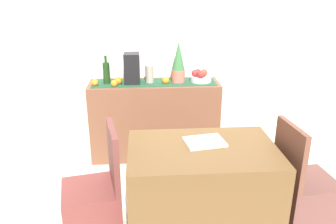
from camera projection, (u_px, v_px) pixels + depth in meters
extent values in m
cube|color=beige|center=(172.00, 202.00, 3.09)|extent=(6.40, 6.40, 0.02)
cube|color=silver|center=(164.00, 30.00, 3.71)|extent=(6.40, 0.06, 2.70)
cube|color=brown|center=(155.00, 120.00, 3.79)|extent=(1.37, 0.42, 0.84)
cube|color=#214B33|center=(154.00, 83.00, 3.64)|extent=(1.29, 0.32, 0.01)
cylinder|color=silver|center=(201.00, 79.00, 3.66)|extent=(0.22, 0.22, 0.06)
sphere|color=#A63A2A|center=(204.00, 73.00, 3.63)|extent=(0.08, 0.08, 0.08)
sphere|color=red|center=(198.00, 72.00, 3.68)|extent=(0.07, 0.07, 0.07)
sphere|color=red|center=(201.00, 74.00, 3.57)|extent=(0.07, 0.07, 0.07)
sphere|color=#B52A29|center=(195.00, 73.00, 3.63)|extent=(0.07, 0.07, 0.07)
cylinder|color=#1A3916|center=(106.00, 73.00, 3.56)|extent=(0.07, 0.07, 0.22)
cylinder|color=#1A3916|center=(106.00, 59.00, 3.51)|extent=(0.03, 0.03, 0.07)
cube|color=black|center=(132.00, 68.00, 3.57)|extent=(0.16, 0.18, 0.32)
cylinder|color=gray|center=(149.00, 74.00, 3.60)|extent=(0.09, 0.09, 0.19)
cylinder|color=#BB6454|center=(178.00, 76.00, 3.63)|extent=(0.14, 0.14, 0.14)
cone|color=#386C3C|center=(179.00, 56.00, 3.55)|extent=(0.13, 0.13, 0.30)
sphere|color=orange|center=(114.00, 83.00, 3.49)|extent=(0.07, 0.07, 0.07)
sphere|color=orange|center=(166.00, 80.00, 3.59)|extent=(0.07, 0.07, 0.07)
sphere|color=orange|center=(95.00, 83.00, 3.52)|extent=(0.07, 0.07, 0.07)
sphere|color=orange|center=(118.00, 81.00, 3.57)|extent=(0.08, 0.08, 0.08)
cube|color=brown|center=(201.00, 193.00, 2.56)|extent=(1.06, 0.70, 0.74)
cube|color=white|center=(205.00, 142.00, 2.51)|extent=(0.31, 0.25, 0.02)
cube|color=brown|center=(92.00, 214.00, 2.56)|extent=(0.47, 0.47, 0.45)
cube|color=brown|center=(113.00, 157.00, 2.44)|extent=(0.12, 0.40, 0.45)
cube|color=brown|center=(304.00, 204.00, 2.67)|extent=(0.44, 0.44, 0.45)
cube|color=brown|center=(290.00, 154.00, 2.48)|extent=(0.08, 0.40, 0.45)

